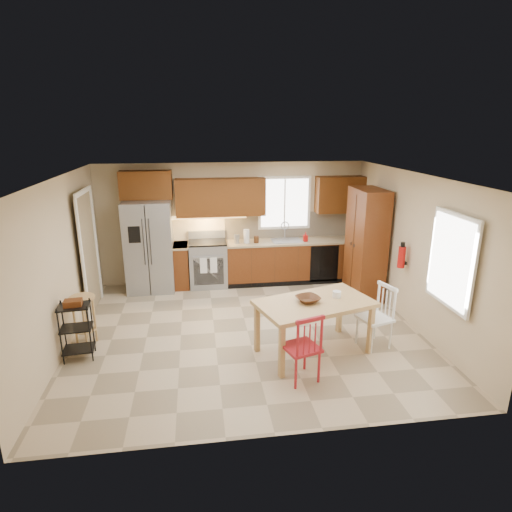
{
  "coord_description": "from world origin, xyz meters",
  "views": [
    {
      "loc": [
        -0.75,
        -6.28,
        3.23
      ],
      "look_at": [
        0.2,
        0.4,
        1.15
      ],
      "focal_mm": 30.0,
      "sensor_mm": 36.0,
      "label": 1
    }
  ],
  "objects_px": {
    "refrigerator": "(149,246)",
    "dining_table": "(314,328)",
    "soap_bottle": "(305,237)",
    "bar_stool": "(85,320)",
    "table_bowl": "(308,302)",
    "utility_cart": "(77,331)",
    "range_stove": "(208,264)",
    "fire_extinguisher": "(402,257)",
    "pantry": "(366,244)",
    "chair_red": "(301,346)",
    "table_jar": "(337,296)",
    "chair_white": "(375,317)"
  },
  "relations": [
    {
      "from": "range_stove",
      "to": "soap_bottle",
      "type": "xyz_separation_m",
      "value": [
        2.03,
        -0.08,
        0.54
      ]
    },
    {
      "from": "chair_white",
      "to": "table_bowl",
      "type": "height_order",
      "value": "chair_white"
    },
    {
      "from": "table_bowl",
      "to": "utility_cart",
      "type": "distance_m",
      "value": 3.31
    },
    {
      "from": "pantry",
      "to": "table_jar",
      "type": "height_order",
      "value": "pantry"
    },
    {
      "from": "pantry",
      "to": "dining_table",
      "type": "bearing_deg",
      "value": -127.73
    },
    {
      "from": "chair_red",
      "to": "table_jar",
      "type": "distance_m",
      "value": 1.09
    },
    {
      "from": "soap_bottle",
      "to": "chair_red",
      "type": "distance_m",
      "value": 3.72
    },
    {
      "from": "range_stove",
      "to": "fire_extinguisher",
      "type": "relative_size",
      "value": 2.56
    },
    {
      "from": "dining_table",
      "to": "bar_stool",
      "type": "relative_size",
      "value": 2.13
    },
    {
      "from": "table_bowl",
      "to": "bar_stool",
      "type": "relative_size",
      "value": 0.43
    },
    {
      "from": "fire_extinguisher",
      "to": "dining_table",
      "type": "distance_m",
      "value": 2.12
    },
    {
      "from": "pantry",
      "to": "utility_cart",
      "type": "distance_m",
      "value": 5.25
    },
    {
      "from": "table_jar",
      "to": "soap_bottle",
      "type": "bearing_deg",
      "value": 84.96
    },
    {
      "from": "soap_bottle",
      "to": "dining_table",
      "type": "height_order",
      "value": "soap_bottle"
    },
    {
      "from": "table_bowl",
      "to": "table_jar",
      "type": "distance_m",
      "value": 0.47
    },
    {
      "from": "dining_table",
      "to": "chair_red",
      "type": "distance_m",
      "value": 0.74
    },
    {
      "from": "soap_bottle",
      "to": "dining_table",
      "type": "distance_m",
      "value": 3.03
    },
    {
      "from": "range_stove",
      "to": "refrigerator",
      "type": "bearing_deg",
      "value": -177.01
    },
    {
      "from": "fire_extinguisher",
      "to": "dining_table",
      "type": "relative_size",
      "value": 0.22
    },
    {
      "from": "dining_table",
      "to": "chair_red",
      "type": "xyz_separation_m",
      "value": [
        -0.35,
        -0.65,
        0.08
      ]
    },
    {
      "from": "table_bowl",
      "to": "table_jar",
      "type": "height_order",
      "value": "table_jar"
    },
    {
      "from": "chair_red",
      "to": "bar_stool",
      "type": "xyz_separation_m",
      "value": [
        -3.03,
        1.42,
        -0.1
      ]
    },
    {
      "from": "soap_bottle",
      "to": "bar_stool",
      "type": "relative_size",
      "value": 0.25
    },
    {
      "from": "table_jar",
      "to": "table_bowl",
      "type": "bearing_deg",
      "value": -167.47
    },
    {
      "from": "utility_cart",
      "to": "dining_table",
      "type": "bearing_deg",
      "value": -10.91
    },
    {
      "from": "bar_stool",
      "to": "pantry",
      "type": "bearing_deg",
      "value": 23.42
    },
    {
      "from": "refrigerator",
      "to": "dining_table",
      "type": "xyz_separation_m",
      "value": [
        2.58,
        -2.93,
        -0.51
      ]
    },
    {
      "from": "soap_bottle",
      "to": "table_jar",
      "type": "relative_size",
      "value": 1.32
    },
    {
      "from": "dining_table",
      "to": "table_jar",
      "type": "relative_size",
      "value": 11.23
    },
    {
      "from": "pantry",
      "to": "bar_stool",
      "type": "xyz_separation_m",
      "value": [
        -4.93,
        -1.24,
        -0.67
      ]
    },
    {
      "from": "table_bowl",
      "to": "table_jar",
      "type": "xyz_separation_m",
      "value": [
        0.46,
        0.1,
        0.03
      ]
    },
    {
      "from": "pantry",
      "to": "table_jar",
      "type": "bearing_deg",
      "value": -122.13
    },
    {
      "from": "refrigerator",
      "to": "soap_bottle",
      "type": "bearing_deg",
      "value": -0.45
    },
    {
      "from": "pantry",
      "to": "chair_white",
      "type": "height_order",
      "value": "pantry"
    },
    {
      "from": "fire_extinguisher",
      "to": "utility_cart",
      "type": "distance_m",
      "value": 5.21
    },
    {
      "from": "soap_bottle",
      "to": "chair_white",
      "type": "relative_size",
      "value": 0.2
    },
    {
      "from": "pantry",
      "to": "table_jar",
      "type": "relative_size",
      "value": 14.49
    },
    {
      "from": "dining_table",
      "to": "chair_white",
      "type": "height_order",
      "value": "chair_white"
    },
    {
      "from": "bar_stool",
      "to": "utility_cart",
      "type": "height_order",
      "value": "utility_cart"
    },
    {
      "from": "pantry",
      "to": "table_bowl",
      "type": "height_order",
      "value": "pantry"
    },
    {
      "from": "chair_white",
      "to": "dining_table",
      "type": "bearing_deg",
      "value": 75.85
    },
    {
      "from": "pantry",
      "to": "utility_cart",
      "type": "height_order",
      "value": "pantry"
    },
    {
      "from": "fire_extinguisher",
      "to": "soap_bottle",
      "type": "bearing_deg",
      "value": 120.53
    },
    {
      "from": "soap_bottle",
      "to": "table_jar",
      "type": "distance_m",
      "value": 2.82
    },
    {
      "from": "table_jar",
      "to": "utility_cart",
      "type": "xyz_separation_m",
      "value": [
        -3.73,
        0.22,
        -0.41
      ]
    },
    {
      "from": "range_stove",
      "to": "pantry",
      "type": "xyz_separation_m",
      "value": [
        2.98,
        -0.99,
        0.59
      ]
    },
    {
      "from": "dining_table",
      "to": "utility_cart",
      "type": "height_order",
      "value": "utility_cart"
    },
    {
      "from": "pantry",
      "to": "fire_extinguisher",
      "type": "xyz_separation_m",
      "value": [
        0.2,
        -1.05,
        0.05
      ]
    },
    {
      "from": "dining_table",
      "to": "chair_white",
      "type": "distance_m",
      "value": 0.95
    },
    {
      "from": "soap_bottle",
      "to": "bar_stool",
      "type": "bearing_deg",
      "value": -151.72
    }
  ]
}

